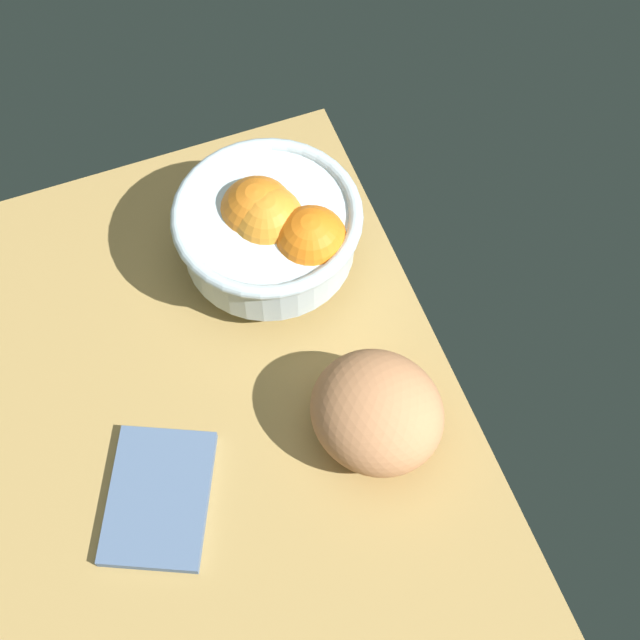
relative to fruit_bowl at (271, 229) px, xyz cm
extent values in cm
cube|color=#AA884C|center=(21.24, -13.98, -8.40)|extent=(82.34, 55.57, 3.00)
cylinder|color=silver|center=(-0.26, -0.28, -5.43)|extent=(10.73, 10.73, 2.94)
cylinder|color=silver|center=(-0.26, -0.28, -0.80)|extent=(19.45, 19.45, 6.32)
torus|color=silver|center=(-0.26, -0.28, 2.36)|extent=(21.05, 21.05, 1.60)
sphere|color=orange|center=(-1.71, -0.95, 1.00)|extent=(8.49, 8.49, 8.49)
sphere|color=orange|center=(3.92, 3.27, 0.96)|extent=(8.26, 8.26, 8.26)
sphere|color=orange|center=(-0.26, -0.28, 0.98)|extent=(8.36, 8.36, 8.36)
sphere|color=orange|center=(-0.26, -0.28, 0.83)|extent=(7.53, 7.53, 7.53)
ellipsoid|color=tan|center=(23.75, 3.06, -1.85)|extent=(18.53, 18.13, 10.09)
cube|color=slate|center=(23.01, -20.36, -6.29)|extent=(17.40, 15.27, 1.21)
camera|label=1|loc=(54.89, -14.75, 82.98)|focal=50.66mm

